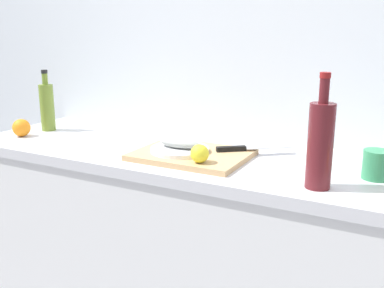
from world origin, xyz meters
name	(u,v)px	position (x,y,z in m)	size (l,w,h in m)	color
back_wall	(243,55)	(0.00, 0.33, 1.25)	(3.20, 0.05, 2.50)	silver
kitchen_counter	(208,262)	(0.00, 0.00, 0.45)	(2.00, 0.60, 0.90)	white
cutting_board	(192,155)	(-0.04, -0.07, 0.91)	(0.40, 0.31, 0.02)	tan
white_plate	(180,150)	(-0.08, -0.09, 0.93)	(0.21, 0.21, 0.01)	white
fish_fillet	(180,143)	(-0.08, -0.09, 0.95)	(0.16, 0.07, 0.04)	#999E99
chef_knife	(245,148)	(0.13, 0.04, 0.93)	(0.25, 0.20, 0.02)	silver
lemon_0	(200,154)	(0.05, -0.18, 0.95)	(0.06, 0.06, 0.06)	yellow
olive_oil_bottle	(47,106)	(-0.84, 0.03, 1.01)	(0.06, 0.06, 0.28)	olive
wine_bottle	(320,144)	(0.44, -0.18, 1.03)	(0.07, 0.07, 0.34)	#59191E
coffee_mug_0	(377,165)	(0.59, -0.02, 0.95)	(0.12, 0.08, 0.09)	#338C59
orange_1	(21,128)	(-0.85, -0.12, 0.94)	(0.08, 0.08, 0.08)	orange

